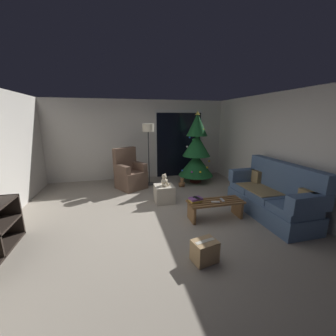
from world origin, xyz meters
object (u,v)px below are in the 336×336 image
object	(u,v)px
coffee_table	(215,206)
remote_white	(216,202)
book_stack	(196,200)
ottoman	(164,194)
couch	(272,196)
floor_lamp	(148,134)
christmas_tree	(196,152)
cell_phone	(196,198)
teddy_bear_chestnut_by_tree	(182,183)
cardboard_box_taped_mid_floor	(205,251)
armchair	(130,174)
teddy_bear_cream	(165,181)
remote_silver	(222,200)

from	to	relation	value
coffee_table	remote_white	xyz separation A→B (m)	(-0.04, -0.07, 0.13)
book_stack	ottoman	xyz separation A→B (m)	(-0.40, 0.98, -0.20)
couch	floor_lamp	size ratio (longest dim) A/B	1.09
couch	floor_lamp	world-z (taller)	floor_lamp
christmas_tree	floor_lamp	distance (m)	1.54
cell_phone	teddy_bear_chestnut_by_tree	xyz separation A→B (m)	(0.30, 1.91, -0.33)
book_stack	ottoman	bearing A→B (deg)	112.42
ottoman	cardboard_box_taped_mid_floor	xyz separation A→B (m)	(0.09, -2.17, -0.05)
christmas_tree	ottoman	bearing A→B (deg)	-134.48
book_stack	christmas_tree	distance (m)	2.51
cell_phone	armchair	xyz separation A→B (m)	(-1.14, 2.21, -0.05)
christmas_tree	armchair	size ratio (longest dim) A/B	1.90
ottoman	teddy_bear_cream	world-z (taller)	teddy_bear_cream
floor_lamp	teddy_bear_cream	distance (m)	1.74
book_stack	floor_lamp	xyz separation A→B (m)	(-0.55, 2.40, 1.10)
coffee_table	christmas_tree	xyz separation A→B (m)	(0.49, 2.34, 0.70)
teddy_bear_cream	teddy_bear_chestnut_by_tree	xyz separation A→B (m)	(0.72, 0.93, -0.40)
remote_white	christmas_tree	size ratio (longest dim) A/B	0.07
remote_silver	floor_lamp	distance (m)	2.92
floor_lamp	christmas_tree	bearing A→B (deg)	-4.39
remote_silver	teddy_bear_chestnut_by_tree	size ratio (longest dim) A/B	0.55
coffee_table	book_stack	distance (m)	0.43
couch	ottoman	size ratio (longest dim) A/B	4.41
book_stack	floor_lamp	size ratio (longest dim) A/B	0.15
remote_silver	remote_white	bearing A→B (deg)	-156.16
cardboard_box_taped_mid_floor	coffee_table	bearing A→B (deg)	58.08
remote_white	armchair	size ratio (longest dim) A/B	0.14
couch	remote_silver	distance (m)	1.05
couch	coffee_table	xyz separation A→B (m)	(-1.18, 0.13, -0.15)
couch	cell_phone	bearing A→B (deg)	173.43
couch	teddy_bear_cream	bearing A→B (deg)	149.71
book_stack	teddy_bear_chestnut_by_tree	distance (m)	1.95
floor_lamp	ottoman	bearing A→B (deg)	-84.20
teddy_bear_cream	remote_silver	bearing A→B (deg)	-48.15
teddy_bear_chestnut_by_tree	armchair	bearing A→B (deg)	168.31
armchair	teddy_bear_chestnut_by_tree	size ratio (longest dim) A/B	3.96
book_stack	coffee_table	bearing A→B (deg)	-8.05
teddy_bear_chestnut_by_tree	remote_white	bearing A→B (deg)	-88.85
book_stack	cell_phone	size ratio (longest dim) A/B	1.84
remote_silver	cardboard_box_taped_mid_floor	distance (m)	1.43
cell_phone	book_stack	bearing A→B (deg)	138.33
armchair	teddy_bear_cream	world-z (taller)	armchair
cell_phone	teddy_bear_cream	xyz separation A→B (m)	(-0.41, 0.97, 0.08)
cell_phone	floor_lamp	size ratio (longest dim) A/B	0.08
floor_lamp	teddy_bear_cream	xyz separation A→B (m)	(0.15, -1.43, -0.98)
teddy_bear_cream	coffee_table	bearing A→B (deg)	-52.29
ottoman	armchair	bearing A→B (deg)	120.59
remote_white	ottoman	bearing A→B (deg)	-130.35
cell_phone	coffee_table	bearing A→B (deg)	-35.79
coffee_table	floor_lamp	world-z (taller)	floor_lamp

